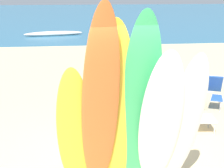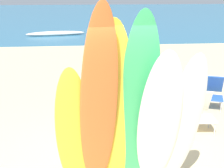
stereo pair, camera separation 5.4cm
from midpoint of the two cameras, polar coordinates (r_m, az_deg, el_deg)
ground at (r=18.62m, az=-4.28°, el=8.28°), size 60.00×60.00×0.00m
ocean_water at (r=36.25m, az=-5.36°, el=12.66°), size 60.00×40.00×0.02m
surfboard_rack at (r=5.04m, az=1.68°, el=-11.29°), size 1.94×0.07×0.68m
surfboard_yellow_0 at (r=4.32m, az=-7.26°, el=-9.01°), size 0.49×0.60×2.02m
surfboard_orange_1 at (r=4.03m, az=-2.56°, el=-4.66°), size 0.56×0.91×2.81m
surfboard_yellow_2 at (r=4.22m, az=0.22°, el=-5.17°), size 0.61×0.72×2.60m
surfboard_green_3 at (r=4.20m, az=4.92°, el=-4.59°), size 0.59×0.76×2.70m
surfboard_white_4 at (r=4.29m, az=8.44°, el=-7.51°), size 0.61×0.86×2.25m
surfboard_white_5 at (r=4.45m, az=12.63°, el=-7.24°), size 0.57×0.81×2.19m
beachgoer_photographing at (r=12.99m, az=-2.75°, el=8.48°), size 0.58×0.33×1.60m
beachgoer_midbeach at (r=6.80m, az=2.27°, el=0.27°), size 0.42×0.49×1.60m
beachgoer_strolling at (r=8.99m, az=2.22°, el=4.22°), size 0.46×0.41×1.52m
beachgoer_by_water at (r=10.74m, az=4.35°, el=6.62°), size 0.42×0.59×1.61m
beach_chair_red at (r=6.89m, az=15.67°, el=-4.50°), size 0.56×0.74×0.81m
beach_chair_blue at (r=8.25m, az=17.66°, el=-1.11°), size 0.74×0.88×0.79m
distant_boat at (r=20.14m, az=-10.74°, el=9.09°), size 3.72×1.20×0.29m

